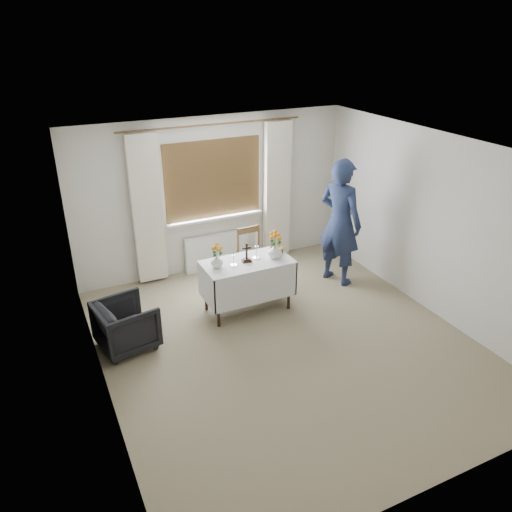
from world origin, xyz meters
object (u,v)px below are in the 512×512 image
Objects in this scene: altar_table at (247,286)px; flower_vase_left at (217,261)px; person at (340,222)px; flower_vase_right at (275,251)px; armchair at (126,325)px; wooden_chair at (254,257)px; wooden_cross at (247,252)px.

altar_table is 0.64m from flower_vase_left.
altar_table is 6.97× the size of flower_vase_left.
person reaches higher than altar_table.
flower_vase_right is (0.40, -0.06, 0.48)m from altar_table.
flower_vase_left reaches higher than armchair.
wooden_cross is at bearing -124.38° from wooden_chair.
wooden_chair is 0.91m from wooden_cross.
wooden_cross is at bearing 76.06° from person.
person reaches higher than armchair.
flower_vase_right is (-1.25, -0.26, -0.13)m from person.
flower_vase_right is (-0.02, -0.73, 0.41)m from wooden_chair.
flower_vase_right is (2.15, 0.11, 0.55)m from armchair.
altar_table is 1.37× the size of wooden_chair.
flower_vase_left is at bearing 175.20° from flower_vase_right.
altar_table is at bearing 11.16° from wooden_cross.
wooden_cross reaches higher than flower_vase_left.
wooden_cross is (1.74, 0.17, 0.59)m from armchair.
person is at bearing 11.80° from flower_vase_right.
wooden_cross reaches higher than wooden_chair.
armchair is at bearing 75.25° from person.
wooden_chair is 5.10× the size of flower_vase_left.
person reaches higher than wooden_cross.
flower_vase_right is at bearing -8.09° from altar_table.
person is (1.24, -0.46, 0.54)m from wooden_chair.
wooden_chair is at bearing 37.49° from flower_vase_left.
altar_table is 6.10× the size of flower_vase_right.
altar_table is at bearing 171.91° from flower_vase_right.
flower_vase_left is at bearing -144.64° from wooden_chair.
flower_vase_left is (-0.86, -0.66, 0.40)m from wooden_chair.
wooden_cross is at bearing -1.85° from flower_vase_left.
flower_vase_right is at bearing -97.36° from armchair.
altar_table is 0.52m from wooden_cross.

